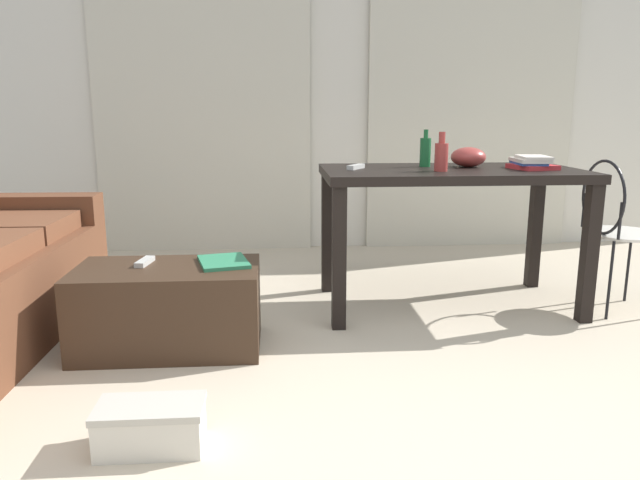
% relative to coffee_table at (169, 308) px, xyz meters
% --- Properties ---
extents(ground_plane, '(8.16, 8.16, 0.00)m').
position_rel_coffee_table_xyz_m(ground_plane, '(1.03, 0.07, -0.20)').
color(ground_plane, beige).
extents(wall_back, '(5.60, 0.10, 2.50)m').
position_rel_coffee_table_xyz_m(wall_back, '(1.03, 2.17, 1.05)').
color(wall_back, silver).
rests_on(wall_back, ground).
extents(curtains, '(3.83, 0.03, 2.08)m').
position_rel_coffee_table_xyz_m(curtains, '(1.03, 2.09, 0.84)').
color(curtains, beige).
rests_on(curtains, ground).
extents(coffee_table, '(0.85, 0.49, 0.40)m').
position_rel_coffee_table_xyz_m(coffee_table, '(0.00, 0.00, 0.00)').
color(coffee_table, '#382619').
rests_on(coffee_table, ground).
extents(craft_table, '(1.43, 0.77, 0.79)m').
position_rel_coffee_table_xyz_m(craft_table, '(1.49, 0.53, 0.49)').
color(craft_table, black).
rests_on(craft_table, ground).
extents(wire_chair, '(0.42, 0.42, 0.85)m').
position_rel_coffee_table_xyz_m(wire_chair, '(2.37, 0.36, 0.32)').
color(wire_chair, silver).
rests_on(wire_chair, ground).
extents(bottle_near, '(0.06, 0.06, 0.21)m').
position_rel_coffee_table_xyz_m(bottle_near, '(1.38, 0.66, 0.68)').
color(bottle_near, '#195B2D').
rests_on(bottle_near, craft_table).
extents(bottle_far, '(0.07, 0.07, 0.21)m').
position_rel_coffee_table_xyz_m(bottle_far, '(1.40, 0.39, 0.68)').
color(bottle_far, '#99332D').
rests_on(bottle_far, craft_table).
extents(bowl, '(0.20, 0.20, 0.11)m').
position_rel_coffee_table_xyz_m(bowl, '(1.62, 0.62, 0.65)').
color(bowl, '#9E3833').
rests_on(bowl, craft_table).
extents(book_stack, '(0.25, 0.28, 0.07)m').
position_rel_coffee_table_xyz_m(book_stack, '(1.93, 0.48, 0.63)').
color(book_stack, red).
rests_on(book_stack, craft_table).
extents(tv_remote_on_table, '(0.12, 0.16, 0.02)m').
position_rel_coffee_table_xyz_m(tv_remote_on_table, '(0.96, 0.55, 0.61)').
color(tv_remote_on_table, '#B7B7B2').
rests_on(tv_remote_on_table, craft_table).
extents(tv_remote_primary, '(0.07, 0.16, 0.02)m').
position_rel_coffee_table_xyz_m(tv_remote_primary, '(-0.11, 0.07, 0.21)').
color(tv_remote_primary, '#B7B7B2').
rests_on(tv_remote_primary, coffee_table).
extents(magazine, '(0.28, 0.32, 0.02)m').
position_rel_coffee_table_xyz_m(magazine, '(0.26, 0.05, 0.21)').
color(magazine, '#2D7F56').
rests_on(magazine, coffee_table).
extents(shoebox, '(0.36, 0.19, 0.16)m').
position_rel_coffee_table_xyz_m(shoebox, '(0.08, -0.89, -0.12)').
color(shoebox, beige).
rests_on(shoebox, ground).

